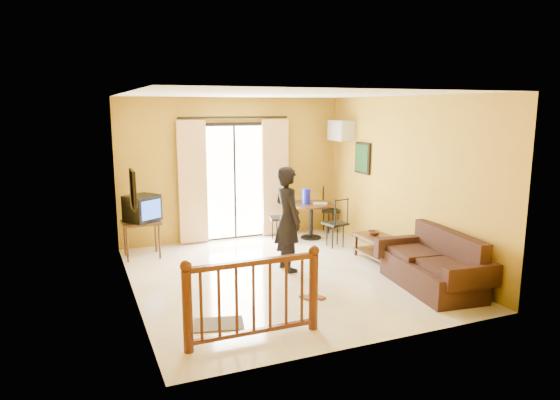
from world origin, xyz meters
name	(u,v)px	position (x,y,z in m)	size (l,w,h in m)	color
ground	(282,276)	(0.00, 0.00, 0.00)	(5.00, 5.00, 0.00)	beige
room_shell	(282,168)	(0.00, 0.00, 1.70)	(5.00, 5.00, 5.00)	white
balcony_door	(235,181)	(0.00, 2.43, 1.19)	(2.25, 0.14, 2.46)	black
tv_table	(141,226)	(-1.90, 1.88, 0.57)	(0.65, 0.54, 0.65)	black
television	(142,208)	(-1.87, 1.87, 0.88)	(0.68, 0.67, 0.46)	black
picture_left	(133,189)	(-2.22, -0.20, 1.55)	(0.05, 0.42, 0.52)	black
dining_table	(311,211)	(1.42, 1.89, 0.57)	(0.86, 0.86, 0.72)	black
water_jug	(306,196)	(1.31, 1.88, 0.87)	(0.16, 0.16, 0.31)	#131AB4
serving_tray	(320,203)	(1.57, 1.79, 0.73)	(0.28, 0.18, 0.02)	beige
dining_chairs	(315,239)	(1.47, 1.80, 0.00)	(1.80, 1.61, 0.95)	black
air_conditioner	(341,131)	(2.09, 1.95, 2.15)	(0.31, 0.60, 0.40)	silver
botanical_print	(363,158)	(2.22, 1.30, 1.65)	(0.05, 0.50, 0.60)	black
coffee_table	(379,245)	(1.85, 0.11, 0.28)	(0.52, 0.94, 0.42)	black
bowl	(374,233)	(1.85, 0.27, 0.45)	(0.22, 0.22, 0.07)	#522C1C
sofa	(434,267)	(1.85, -1.33, 0.31)	(1.00, 1.84, 0.84)	black
standing_person	(288,219)	(0.19, 0.24, 0.85)	(0.62, 0.41, 1.69)	black
stair_balustrade	(253,293)	(-1.15, -1.90, 0.56)	(1.63, 0.13, 1.04)	#471E0F
doormat	(219,324)	(-1.42, -1.37, 0.01)	(0.60, 0.40, 0.02)	#544B43
sandals	(312,297)	(0.02, -1.03, 0.01)	(0.33, 0.27, 0.03)	#522C1C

